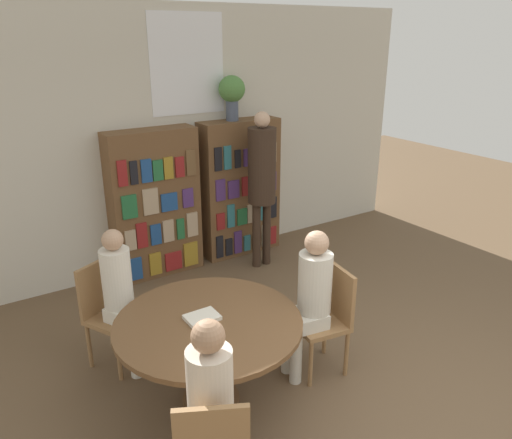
{
  "coord_description": "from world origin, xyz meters",
  "views": [
    {
      "loc": [
        -2.54,
        -1.62,
        2.68
      ],
      "look_at": [
        -0.16,
        2.02,
        1.05
      ],
      "focal_mm": 35.0,
      "sensor_mm": 36.0,
      "label": 1
    }
  ],
  "objects_px": {
    "reading_table": "(209,332)",
    "seated_reader_left": "(123,294)",
    "bookshelf_right": "(240,188)",
    "flower_vase": "(232,92)",
    "chair_far_side": "(328,314)",
    "seated_reader_right": "(310,295)",
    "chair_left_side": "(108,308)",
    "bookshelf_left": "(155,204)",
    "librarian_standing": "(262,173)",
    "seated_reader_back": "(211,399)"
  },
  "relations": [
    {
      "from": "bookshelf_left",
      "to": "seated_reader_right",
      "type": "distance_m",
      "value": 2.46
    },
    {
      "from": "seated_reader_back",
      "to": "chair_far_side",
      "type": "bearing_deg",
      "value": 50.02
    },
    {
      "from": "bookshelf_left",
      "to": "librarian_standing",
      "type": "xyz_separation_m",
      "value": [
        1.13,
        -0.5,
        0.31
      ]
    },
    {
      "from": "flower_vase",
      "to": "librarian_standing",
      "type": "relative_size",
      "value": 0.28
    },
    {
      "from": "chair_left_side",
      "to": "seated_reader_back",
      "type": "xyz_separation_m",
      "value": [
        0.08,
        -1.68,
        0.21
      ]
    },
    {
      "from": "reading_table",
      "to": "chair_far_side",
      "type": "distance_m",
      "value": 1.04
    },
    {
      "from": "bookshelf_right",
      "to": "seated_reader_back",
      "type": "distance_m",
      "value": 3.7
    },
    {
      "from": "seated_reader_right",
      "to": "seated_reader_back",
      "type": "distance_m",
      "value": 1.38
    },
    {
      "from": "bookshelf_right",
      "to": "reading_table",
      "type": "height_order",
      "value": "bookshelf_right"
    },
    {
      "from": "flower_vase",
      "to": "seated_reader_right",
      "type": "distance_m",
      "value": 2.87
    },
    {
      "from": "bookshelf_right",
      "to": "chair_left_side",
      "type": "height_order",
      "value": "bookshelf_right"
    },
    {
      "from": "bookshelf_left",
      "to": "librarian_standing",
      "type": "distance_m",
      "value": 1.28
    },
    {
      "from": "bookshelf_right",
      "to": "seated_reader_right",
      "type": "distance_m",
      "value": 2.58
    },
    {
      "from": "flower_vase",
      "to": "librarian_standing",
      "type": "xyz_separation_m",
      "value": [
        0.08,
        -0.51,
        -0.87
      ]
    },
    {
      "from": "chair_far_side",
      "to": "seated_reader_left",
      "type": "xyz_separation_m",
      "value": [
        -1.4,
        0.92,
        0.19
      ]
    },
    {
      "from": "bookshelf_left",
      "to": "seated_reader_left",
      "type": "height_order",
      "value": "bookshelf_left"
    },
    {
      "from": "reading_table",
      "to": "seated_reader_left",
      "type": "height_order",
      "value": "seated_reader_left"
    },
    {
      "from": "reading_table",
      "to": "chair_left_side",
      "type": "xyz_separation_m",
      "value": [
        -0.47,
        0.92,
        -0.1
      ]
    },
    {
      "from": "flower_vase",
      "to": "chair_far_side",
      "type": "relative_size",
      "value": 0.57
    },
    {
      "from": "librarian_standing",
      "to": "flower_vase",
      "type": "bearing_deg",
      "value": 99.5
    },
    {
      "from": "bookshelf_right",
      "to": "seated_reader_back",
      "type": "xyz_separation_m",
      "value": [
        -2.07,
        -3.06,
        -0.12
      ]
    },
    {
      "from": "chair_left_side",
      "to": "seated_reader_left",
      "type": "distance_m",
      "value": 0.27
    },
    {
      "from": "bookshelf_right",
      "to": "seated_reader_right",
      "type": "relative_size",
      "value": 1.34
    },
    {
      "from": "bookshelf_left",
      "to": "bookshelf_right",
      "type": "height_order",
      "value": "same"
    },
    {
      "from": "bookshelf_left",
      "to": "reading_table",
      "type": "bearing_deg",
      "value": -103.24
    },
    {
      "from": "seated_reader_back",
      "to": "librarian_standing",
      "type": "distance_m",
      "value": 3.32
    },
    {
      "from": "chair_far_side",
      "to": "seated_reader_back",
      "type": "xyz_separation_m",
      "value": [
        -1.4,
        -0.6,
        0.21
      ]
    },
    {
      "from": "bookshelf_left",
      "to": "chair_left_side",
      "type": "height_order",
      "value": "bookshelf_left"
    },
    {
      "from": "librarian_standing",
      "to": "chair_far_side",
      "type": "bearing_deg",
      "value": -108.41
    },
    {
      "from": "reading_table",
      "to": "seated_reader_left",
      "type": "bearing_deg",
      "value": 116.98
    },
    {
      "from": "bookshelf_right",
      "to": "chair_left_side",
      "type": "bearing_deg",
      "value": -147.12
    },
    {
      "from": "seated_reader_left",
      "to": "librarian_standing",
      "type": "xyz_separation_m",
      "value": [
        2.06,
        1.05,
        0.46
      ]
    },
    {
      "from": "bookshelf_right",
      "to": "flower_vase",
      "type": "bearing_deg",
      "value": 177.08
    },
    {
      "from": "flower_vase",
      "to": "seated_reader_left",
      "type": "relative_size",
      "value": 0.42
    },
    {
      "from": "bookshelf_left",
      "to": "seated_reader_right",
      "type": "height_order",
      "value": "bookshelf_left"
    },
    {
      "from": "seated_reader_left",
      "to": "reading_table",
      "type": "bearing_deg",
      "value": 90.0
    },
    {
      "from": "seated_reader_left",
      "to": "seated_reader_right",
      "type": "relative_size",
      "value": 0.98
    },
    {
      "from": "bookshelf_right",
      "to": "flower_vase",
      "type": "height_order",
      "value": "flower_vase"
    },
    {
      "from": "chair_far_side",
      "to": "seated_reader_right",
      "type": "height_order",
      "value": "seated_reader_right"
    },
    {
      "from": "seated_reader_back",
      "to": "seated_reader_left",
      "type": "bearing_deg",
      "value": 116.92
    },
    {
      "from": "bookshelf_right",
      "to": "librarian_standing",
      "type": "relative_size",
      "value": 0.91
    },
    {
      "from": "seated_reader_left",
      "to": "seated_reader_back",
      "type": "relative_size",
      "value": 0.99
    },
    {
      "from": "seated_reader_left",
      "to": "seated_reader_right",
      "type": "xyz_separation_m",
      "value": [
        1.22,
        -0.89,
        0.03
      ]
    },
    {
      "from": "chair_far_side",
      "to": "seated_reader_back",
      "type": "distance_m",
      "value": 1.54
    },
    {
      "from": "bookshelf_left",
      "to": "chair_far_side",
      "type": "xyz_separation_m",
      "value": [
        0.48,
        -2.47,
        -0.34
      ]
    },
    {
      "from": "bookshelf_right",
      "to": "seated_reader_left",
      "type": "distance_m",
      "value": 2.59
    },
    {
      "from": "chair_left_side",
      "to": "seated_reader_back",
      "type": "bearing_deg",
      "value": 65.8
    },
    {
      "from": "chair_left_side",
      "to": "librarian_standing",
      "type": "relative_size",
      "value": 0.49
    },
    {
      "from": "librarian_standing",
      "to": "chair_left_side",
      "type": "bearing_deg",
      "value": -157.5
    },
    {
      "from": "bookshelf_right",
      "to": "seated_reader_right",
      "type": "bearing_deg",
      "value": -108.96
    }
  ]
}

